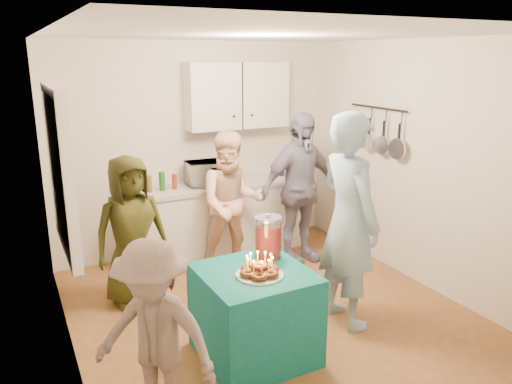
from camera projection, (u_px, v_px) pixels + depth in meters
name	position (u px, v px, depth m)	size (l,w,h in m)	color
floor	(272.00, 315.00, 4.84)	(4.00, 4.00, 0.00)	brown
ceiling	(275.00, 34.00, 4.15)	(4.00, 4.00, 0.00)	white
back_wall	(196.00, 149.00, 6.21)	(3.60, 3.60, 0.00)	silver
left_wall	(62.00, 213.00, 3.71)	(4.00, 4.00, 0.00)	silver
right_wall	(423.00, 166.00, 5.27)	(4.00, 4.00, 0.00)	silver
window_night	(58.00, 171.00, 3.91)	(0.04, 1.00, 1.20)	black
counter	(222.00, 220.00, 6.27)	(2.20, 0.58, 0.86)	white
countertop	(221.00, 185.00, 6.15)	(2.24, 0.62, 0.05)	beige
upper_cabinet	(237.00, 96.00, 6.13)	(1.30, 0.30, 0.80)	white
pot_rack	(375.00, 130.00, 5.76)	(0.12, 1.00, 0.60)	black
microwave	(208.00, 173.00, 6.03)	(0.52, 0.35, 0.29)	white
party_table	(255.00, 314.00, 4.09)	(0.85, 0.85, 0.76)	#0E605F
donut_cake	(260.00, 265.00, 3.89)	(0.38, 0.38, 0.18)	#381C0C
punch_jar	(268.00, 238.00, 4.24)	(0.22, 0.22, 0.34)	red
man_birthday	(349.00, 221.00, 4.49)	(0.72, 0.48, 1.98)	#93B7D6
woman_back_left	(131.00, 231.00, 4.90)	(0.74, 0.48, 1.52)	#515217
woman_back_center	(232.00, 204.00, 5.61)	(0.79, 0.62, 1.63)	#F5A380
woman_back_right	(299.00, 189.00, 5.89)	(1.06, 0.44, 1.81)	#150F32
child_near_left	(154.00, 337.00, 3.22)	(0.87, 0.50, 1.34)	#645450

